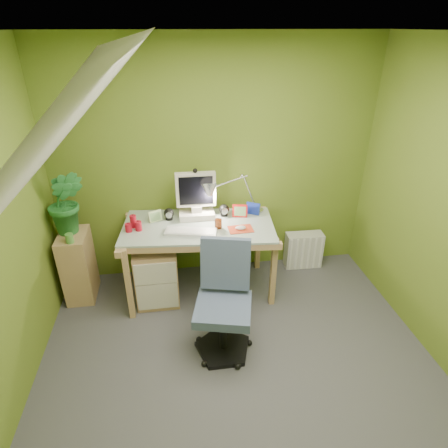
{
  "coord_description": "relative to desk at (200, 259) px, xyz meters",
  "views": [
    {
      "loc": [
        -0.43,
        -1.94,
        2.43
      ],
      "look_at": [
        0.0,
        1.0,
        0.85
      ],
      "focal_mm": 30.0,
      "sensor_mm": 36.0,
      "label": 1
    }
  ],
  "objects": [
    {
      "name": "wall_back",
      "position": [
        0.22,
        0.42,
        0.82
      ],
      "size": [
        3.2,
        0.01,
        2.4
      ],
      "primitive_type": "cube",
      "color": "olive",
      "rests_on": "floor"
    },
    {
      "name": "photo_frame_blue",
      "position": [
        0.56,
        0.16,
        0.44
      ],
      "size": [
        0.13,
        0.09,
        0.12
      ],
      "primitive_type": "cube",
      "rotation": [
        0.0,
        0.0,
        -0.55
      ],
      "color": "navy",
      "rests_on": "desk"
    },
    {
      "name": "speaker_left",
      "position": [
        -0.27,
        0.16,
        0.44
      ],
      "size": [
        0.11,
        0.11,
        0.12
      ],
      "primitive_type": null,
      "rotation": [
        0.0,
        0.0,
        -0.11
      ],
      "color": "black",
      "rests_on": "desk"
    },
    {
      "name": "mousepad",
      "position": [
        0.38,
        -0.14,
        0.38
      ],
      "size": [
        0.23,
        0.17,
        0.01
      ],
      "primitive_type": "cube",
      "rotation": [
        0.0,
        0.0,
        0.05
      ],
      "color": "#BD391D",
      "rests_on": "desk"
    },
    {
      "name": "monitor",
      "position": [
        0.0,
        0.18,
        0.64
      ],
      "size": [
        0.38,
        0.22,
        0.51
      ],
      "primitive_type": null,
      "rotation": [
        0.0,
        0.0,
        -0.02
      ],
      "color": "beige",
      "rests_on": "desk"
    },
    {
      "name": "desk_lamp",
      "position": [
        0.45,
        0.18,
        0.69
      ],
      "size": [
        0.59,
        0.28,
        0.62
      ],
      "primitive_type": null,
      "rotation": [
        0.0,
        0.0,
        -0.05
      ],
      "color": "silver",
      "rests_on": "desk"
    },
    {
      "name": "radiator",
      "position": [
        1.19,
        0.28,
        -0.18
      ],
      "size": [
        0.41,
        0.18,
        0.41
      ],
      "primitive_type": "cube",
      "rotation": [
        0.0,
        0.0,
        -0.03
      ],
      "color": "silver",
      "rests_on": "floor"
    },
    {
      "name": "speaker_right",
      "position": [
        0.27,
        0.16,
        0.44
      ],
      "size": [
        0.12,
        0.12,
        0.12
      ],
      "primitive_type": null,
      "rotation": [
        0.0,
        0.0,
        0.24
      ],
      "color": "black",
      "rests_on": "desk"
    },
    {
      "name": "photo_frame_red",
      "position": [
        0.42,
        0.12,
        0.44
      ],
      "size": [
        0.15,
        0.05,
        0.12
      ],
      "primitive_type": "cube",
      "rotation": [
        0.0,
        0.0,
        -0.21
      ],
      "color": "red",
      "rests_on": "desk"
    },
    {
      "name": "potted_plant",
      "position": [
        -1.18,
        0.15,
        0.63
      ],
      "size": [
        0.36,
        0.29,
        0.62
      ],
      "primitive_type": "imported",
      "rotation": [
        0.0,
        0.0,
        -0.06
      ],
      "color": "#246E2E",
      "rests_on": "side_ledge"
    },
    {
      "name": "floor",
      "position": [
        0.22,
        -1.18,
        -0.39
      ],
      "size": [
        3.2,
        3.2,
        0.01
      ],
      "primitive_type": "cube",
      "color": "#49494E",
      "rests_on": "ground"
    },
    {
      "name": "mouse",
      "position": [
        0.38,
        -0.14,
        0.4
      ],
      "size": [
        0.1,
        0.07,
        0.03
      ],
      "primitive_type": "ellipsoid",
      "rotation": [
        0.0,
        0.0,
        -0.03
      ],
      "color": "silver",
      "rests_on": "mousepad"
    },
    {
      "name": "task_chair",
      "position": [
        0.11,
        -0.84,
        0.07
      ],
      "size": [
        0.6,
        0.6,
        0.9
      ],
      "primitive_type": null,
      "rotation": [
        0.0,
        0.0,
        -0.24
      ],
      "color": "#43526F",
      "rests_on": "floor"
    },
    {
      "name": "desk",
      "position": [
        0.0,
        0.0,
        0.0
      ],
      "size": [
        1.48,
        0.84,
        0.76
      ],
      "primitive_type": null,
      "rotation": [
        0.0,
        0.0,
        -0.1
      ],
      "color": "tan",
      "rests_on": "floor"
    },
    {
      "name": "green_cup",
      "position": [
        -1.16,
        -0.05,
        0.36
      ],
      "size": [
        0.08,
        0.08,
        0.09
      ],
      "primitive_type": "cylinder",
      "rotation": [
        0.0,
        0.0,
        0.14
      ],
      "color": "#508F3B",
      "rests_on": "side_ledge"
    },
    {
      "name": "ceiling",
      "position": [
        0.22,
        -1.18,
        2.02
      ],
      "size": [
        3.2,
        3.2,
        0.01
      ],
      "primitive_type": "cube",
      "color": "white",
      "rests_on": "wall_back"
    },
    {
      "name": "amber_tumbler",
      "position": [
        0.18,
        -0.08,
        0.42
      ],
      "size": [
        0.07,
        0.07,
        0.09
      ],
      "primitive_type": "cylinder",
      "rotation": [
        0.0,
        0.0,
        0.04
      ],
      "color": "maroon",
      "rests_on": "desk"
    },
    {
      "name": "side_ledge",
      "position": [
        -1.18,
        0.1,
        -0.03
      ],
      "size": [
        0.26,
        0.4,
        0.7
      ],
      "primitive_type": "cube",
      "color": "tan",
      "rests_on": "floor"
    },
    {
      "name": "candle_cluster",
      "position": [
        -0.6,
        0.01,
        0.44
      ],
      "size": [
        0.16,
        0.14,
        0.12
      ],
      "primitive_type": null,
      "rotation": [
        0.0,
        0.0,
        -0.0
      ],
      "color": "#B00F22",
      "rests_on": "desk"
    },
    {
      "name": "keyboard",
      "position": [
        -0.08,
        -0.14,
        0.39
      ],
      "size": [
        0.49,
        0.25,
        0.02
      ],
      "primitive_type": "cube",
      "rotation": [
        0.0,
        0.0,
        -0.23
      ],
      "color": "silver",
      "rests_on": "desk"
    },
    {
      "name": "slope_ceiling",
      "position": [
        -0.78,
        -1.18,
        1.47
      ],
      "size": [
        1.1,
        3.2,
        1.1
      ],
      "primitive_type": "cube",
      "color": "white",
      "rests_on": "wall_left"
    },
    {
      "name": "photo_frame_green",
      "position": [
        -0.4,
        0.14,
        0.43
      ],
      "size": [
        0.12,
        0.07,
        0.11
      ],
      "primitive_type": "cube",
      "rotation": [
        0.0,
        0.0,
        0.41
      ],
      "color": "#B9D290",
      "rests_on": "desk"
    }
  ]
}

